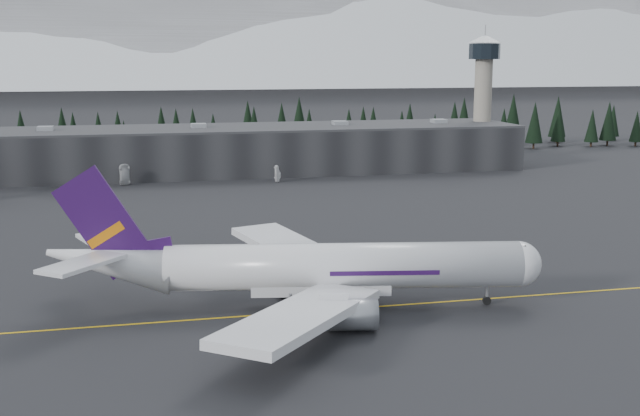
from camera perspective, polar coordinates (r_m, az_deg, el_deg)
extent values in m
plane|color=black|center=(105.23, 2.46, -6.80)|extent=(1400.00, 1400.00, 0.00)
cube|color=gold|center=(103.40, 2.76, -7.12)|extent=(400.00, 0.40, 0.02)
cube|color=black|center=(224.80, -6.04, 4.09)|extent=(160.00, 30.00, 12.00)
cube|color=#333335|center=(224.17, -6.07, 5.69)|extent=(160.00, 30.00, 0.60)
cylinder|color=gray|center=(247.23, 11.47, 6.85)|extent=(5.20, 5.20, 32.00)
cylinder|color=black|center=(246.74, 11.62, 10.85)|extent=(9.20, 9.20, 4.50)
cone|color=silver|center=(246.79, 11.65, 11.65)|extent=(10.00, 10.00, 2.00)
cube|color=black|center=(261.22, -7.04, 5.31)|extent=(360.00, 20.00, 15.00)
cylinder|color=silver|center=(102.40, 1.70, -4.14)|extent=(45.47, 13.78, 5.89)
sphere|color=silver|center=(106.53, 13.92, -3.87)|extent=(5.89, 5.89, 5.89)
cone|color=silver|center=(104.14, -14.70, -3.74)|extent=(17.27, 8.71, 8.52)
cube|color=silver|center=(117.24, -1.76, -3.02)|extent=(15.88, 28.58, 2.52)
cylinder|color=#9B9EA4|center=(112.69, 1.30, -4.46)|extent=(6.94, 4.80, 3.73)
cube|color=silver|center=(87.99, -1.39, -7.72)|extent=(23.17, 26.46, 2.52)
cylinder|color=#9B9EA4|center=(93.94, 2.16, -7.58)|extent=(6.94, 4.80, 3.73)
cube|color=#2B0E44|center=(103.14, -15.10, -1.05)|extent=(12.32, 2.68, 14.61)
cube|color=#CE6C0C|center=(103.40, -14.96, -1.85)|extent=(4.81, 1.39, 3.60)
cube|color=silver|center=(109.83, -15.12, -2.28)|extent=(7.81, 11.65, 0.49)
cube|color=silver|center=(98.68, -16.55, -3.81)|extent=(10.34, 11.10, 0.49)
cylinder|color=black|center=(106.52, 11.79, -5.98)|extent=(0.49, 0.49, 2.94)
cylinder|color=black|center=(107.41, -2.17, -5.61)|extent=(0.49, 0.49, 2.94)
cylinder|color=black|center=(98.96, -2.11, -7.04)|extent=(0.49, 0.49, 2.94)
imported|color=#BDBDBF|center=(206.72, -13.72, 1.80)|extent=(3.36, 5.78, 1.51)
imported|color=silver|center=(206.35, -3.02, 2.07)|extent=(4.60, 2.32, 1.50)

